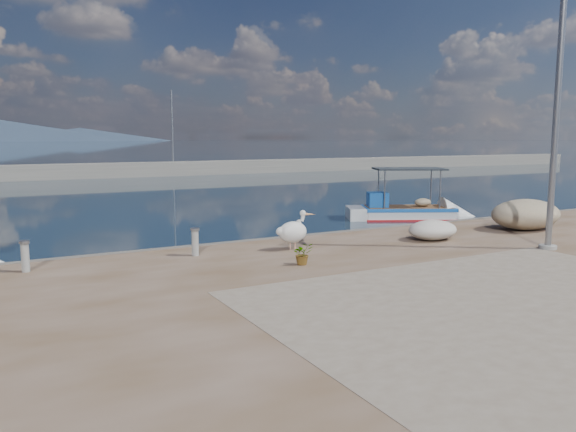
# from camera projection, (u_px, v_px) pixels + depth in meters

# --- Properties ---
(ground) EXTENTS (1400.00, 1400.00, 0.00)m
(ground) POSITION_uv_depth(u_px,v_px,m) (375.00, 300.00, 11.70)
(ground) COLOR #162635
(ground) RESTS_ON ground
(quay_patch) EXTENTS (9.00, 7.00, 0.01)m
(quay_patch) POSITION_uv_depth(u_px,v_px,m) (532.00, 307.00, 9.49)
(quay_patch) COLOR gray
(quay_patch) RESTS_ON quay
(breakwater) EXTENTS (120.00, 2.20, 7.50)m
(breakwater) POSITION_uv_depth(u_px,v_px,m) (79.00, 171.00, 46.41)
(breakwater) COLOR gray
(breakwater) RESTS_ON ground
(boat_right) EXTENTS (5.34, 3.79, 2.47)m
(boat_right) POSITION_uv_depth(u_px,v_px,m) (406.00, 214.00, 23.38)
(boat_right) COLOR white
(boat_right) RESTS_ON ground
(pelican) EXTENTS (1.06, 0.58, 1.01)m
(pelican) POSITION_uv_depth(u_px,v_px,m) (293.00, 231.00, 14.35)
(pelican) COLOR tan
(pelican) RESTS_ON quay
(lamp_post) EXTENTS (0.44, 0.96, 7.00)m
(lamp_post) POSITION_uv_depth(u_px,v_px,m) (555.00, 120.00, 14.07)
(lamp_post) COLOR gray
(lamp_post) RESTS_ON quay
(bollard_near) EXTENTS (0.22, 0.22, 0.68)m
(bollard_near) POSITION_uv_depth(u_px,v_px,m) (195.00, 241.00, 13.63)
(bollard_near) COLOR gray
(bollard_near) RESTS_ON quay
(bollard_far) EXTENTS (0.22, 0.22, 0.68)m
(bollard_far) POSITION_uv_depth(u_px,v_px,m) (25.00, 255.00, 11.98)
(bollard_far) COLOR gray
(bollard_far) RESTS_ON quay
(potted_plant) EXTENTS (0.52, 0.47, 0.50)m
(potted_plant) POSITION_uv_depth(u_px,v_px,m) (303.00, 254.00, 12.68)
(potted_plant) COLOR #33722D
(potted_plant) RESTS_ON quay
(net_pile_c) EXTENTS (2.41, 1.72, 0.95)m
(net_pile_c) POSITION_uv_depth(u_px,v_px,m) (526.00, 214.00, 17.54)
(net_pile_c) COLOR #C6B393
(net_pile_c) RESTS_ON quay
(net_pile_d) EXTENTS (1.48, 1.11, 0.55)m
(net_pile_d) POSITION_uv_depth(u_px,v_px,m) (433.00, 230.00, 15.79)
(net_pile_d) COLOR silver
(net_pile_d) RESTS_ON quay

